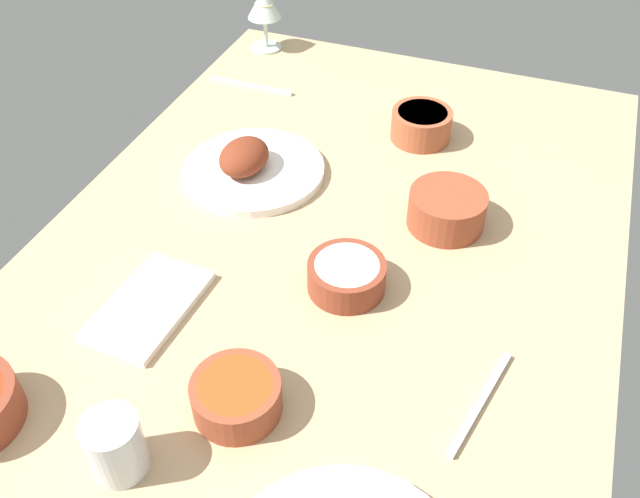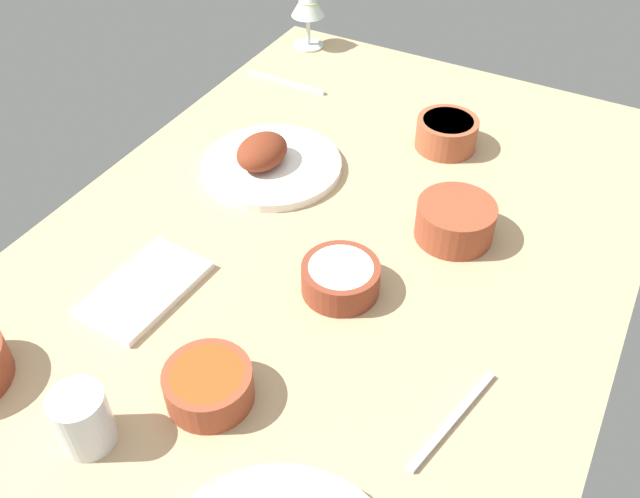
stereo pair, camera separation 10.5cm
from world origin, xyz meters
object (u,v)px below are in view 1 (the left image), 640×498
Objects in this scene: spoon_loose at (251,86)px; bowl_cream at (347,275)px; water_tumbler at (115,446)px; folded_napkin at (149,306)px; wine_glass at (264,7)px; plate_far_side at (251,166)px; bowl_soup at (238,396)px; fork_loose at (481,403)px; bowl_pasta at (421,124)px; bowl_potatoes at (447,208)px.

bowl_cream is at bearing -52.36° from spoon_loose.
spoon_loose is (-48.80, -38.34, -2.21)cm from bowl_cream.
water_tumbler is 88.88cm from spoon_loose.
bowl_cream is at bearing 119.19° from folded_napkin.
folded_napkin is (80.85, 17.41, -9.33)cm from wine_glass.
plate_far_side is at bearing -170.22° from water_tumbler.
bowl_cream reaches higher than spoon_loose.
plate_far_side is at bearing 179.83° from folded_napkin.
bowl_soup is at bearing 23.07° from plate_far_side.
bowl_cream is 26.60cm from fork_loose.
folded_napkin is at bearing -118.94° from bowl_soup.
water_tumbler is at bearing 134.24° from fork_loose.
bowl_cream is 0.83× the size of wine_glass.
folded_napkin is (34.87, -0.11, -1.25)cm from plate_far_side.
wine_glass is at bearing -119.07° from bowl_pasta.
spoon_loose is (-62.39, -61.10, 0.00)cm from fork_loose.
fork_loose is (34.35, 47.91, -1.45)cm from plate_far_side.
water_tumbler is at bearing 23.77° from folded_napkin.
bowl_cream is at bearing 50.47° from plate_far_side.
folded_napkin is 1.03× the size of fork_loose.
bowl_cream is at bearing 167.14° from bowl_soup.
fork_loose is at bearing 39.17° from wine_glass.
water_tumbler is (56.45, -25.66, 0.88)cm from bowl_potatoes.
bowl_potatoes is 71.37cm from wine_glass.
bowl_soup reaches higher than bowl_cream.
wine_glass reaches higher than bowl_pasta.
bowl_pasta is 39.06cm from spoon_loose.
fork_loose is at bearing 21.78° from bowl_pasta.
wine_glass is at bearing 103.07° from spoon_loose.
bowl_soup is 25.58cm from bowl_cream.
bowl_cream is 79.55cm from wine_glass.
folded_napkin is at bearing -156.23° from water_tumbler.
bowl_potatoes reaches higher than fork_loose.
water_tumbler is at bearing -38.45° from bowl_soup.
water_tumbler is (103.66, 27.46, -5.70)cm from wine_glass.
bowl_pasta is 1.35× the size of water_tumbler.
bowl_potatoes is at bearing -31.48° from spoon_loose.
wine_glass is 104.04cm from fork_loose.
folded_napkin is at bearing 12.15° from wine_glass.
spoon_loose is at bearing -168.26° from folded_napkin.
water_tumbler is at bearing 9.78° from plate_far_side.
bowl_cream is 39.97cm from water_tumbler.
fork_loose is at bearing 59.16° from bowl_cream.
plate_far_side is at bearing -129.53° from bowl_cream.
bowl_pasta reaches higher than bowl_cream.
folded_napkin is (57.03, -25.44, -2.55)cm from bowl_pasta.
fork_loose is (56.50, 22.58, -2.75)cm from bowl_pasta.
bowl_soup is 22.46cm from folded_napkin.
bowl_soup is (67.85, -5.87, -0.43)cm from bowl_pasta.
water_tumbler is (57.68, 9.94, 2.38)cm from plate_far_side.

